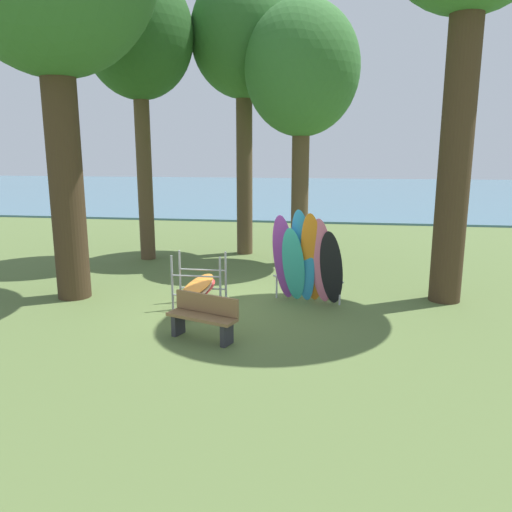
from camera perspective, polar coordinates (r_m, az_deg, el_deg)
ground_plane at (r=11.49m, az=-2.15°, el=-6.03°), size 80.00×80.00×0.00m
lake_water at (r=42.49m, az=5.65°, el=7.31°), size 80.00×36.00×0.10m
tree_mid_behind at (r=15.84m, az=5.24°, el=20.01°), size 3.40×3.40×7.82m
tree_far_left_back at (r=16.97m, az=-13.19°, el=22.88°), size 3.35×3.35×8.88m
tree_far_right_back at (r=17.46m, az=-1.39°, el=23.26°), size 3.41×3.41×9.06m
leaning_board_pile at (r=11.56m, az=5.82°, el=-0.64°), size 1.76×1.09×2.28m
board_storage_rack at (r=11.60m, az=-6.46°, el=-3.49°), size 1.15×2.12×1.25m
park_bench at (r=9.68m, az=-5.98°, el=-6.78°), size 1.45×0.88×0.85m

